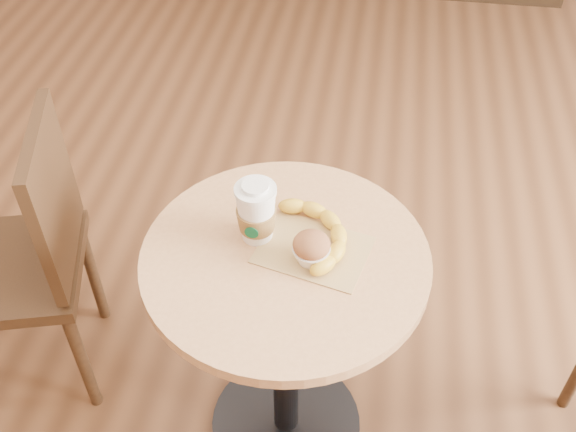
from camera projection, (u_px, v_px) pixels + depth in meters
The scene contains 6 objects.
cafe_table at pixel (286, 319), 1.66m from camera, with size 0.65×0.65×0.75m.
chair_left at pixel (28, 255), 1.85m from camera, with size 0.49×0.49×0.90m.
kraft_bag at pixel (313, 250), 1.51m from camera, with size 0.24×0.18×0.00m, color tan.
coffee_cup at pixel (256, 214), 1.49m from camera, with size 0.09×0.09×0.16m.
muffin at pixel (311, 248), 1.46m from camera, with size 0.08×0.08×0.08m.
banana at pixel (313, 235), 1.51m from camera, with size 0.19×0.25×0.04m, color gold, non-canonical shape.
Camera 1 is at (0.07, -1.00, 1.85)m, focal length 42.00 mm.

